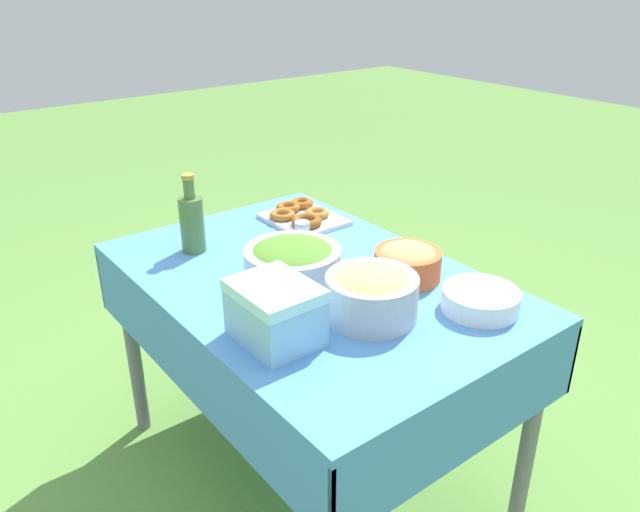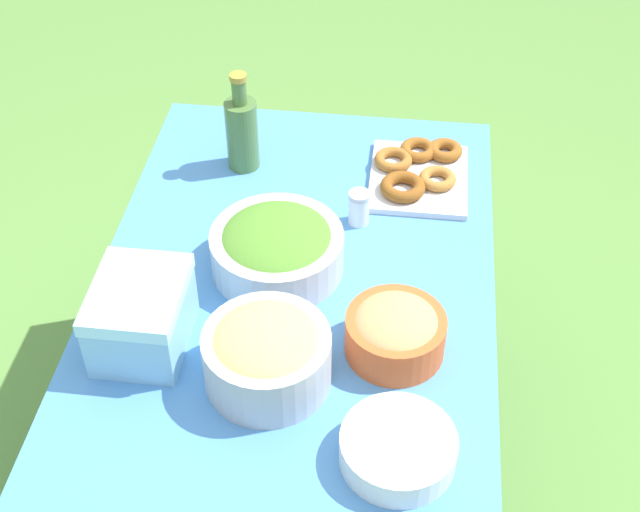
% 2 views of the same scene
% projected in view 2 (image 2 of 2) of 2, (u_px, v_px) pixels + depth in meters
% --- Properties ---
extents(ground_plane, '(14.00, 14.00, 0.00)m').
position_uv_depth(ground_plane, '(301.00, 476.00, 2.48)').
color(ground_plane, '#609342').
extents(picnic_table, '(1.29, 0.87, 0.77)m').
position_uv_depth(picnic_table, '(296.00, 311.00, 2.03)').
color(picnic_table, '#4C8CD1').
rests_on(picnic_table, ground_plane).
extents(salad_bowl, '(0.29, 0.29, 0.12)m').
position_uv_depth(salad_bowl, '(277.00, 247.00, 1.94)').
color(salad_bowl, silver).
rests_on(salad_bowl, picnic_table).
extents(pasta_bowl, '(0.25, 0.25, 0.14)m').
position_uv_depth(pasta_bowl, '(267.00, 354.00, 1.70)').
color(pasta_bowl, '#B2B7BC').
rests_on(pasta_bowl, picnic_table).
extents(donut_platter, '(0.30, 0.24, 0.05)m').
position_uv_depth(donut_platter, '(418.00, 172.00, 2.20)').
color(donut_platter, silver).
rests_on(donut_platter, picnic_table).
extents(plate_stack, '(0.21, 0.21, 0.06)m').
position_uv_depth(plate_stack, '(398.00, 449.00, 1.59)').
color(plate_stack, white).
rests_on(plate_stack, picnic_table).
extents(olive_oil_bottle, '(0.08, 0.08, 0.26)m').
position_uv_depth(olive_oil_bottle, '(242.00, 131.00, 2.19)').
color(olive_oil_bottle, '#4C7238').
rests_on(olive_oil_bottle, picnic_table).
extents(bread_bowl, '(0.20, 0.20, 0.11)m').
position_uv_depth(bread_bowl, '(395.00, 331.00, 1.76)').
color(bread_bowl, '#E05B28').
rests_on(bread_bowl, picnic_table).
extents(cooler_box, '(0.22, 0.18, 0.15)m').
position_uv_depth(cooler_box, '(141.00, 316.00, 1.76)').
color(cooler_box, '#8CC6E5').
rests_on(cooler_box, picnic_table).
extents(salt_shaker, '(0.05, 0.05, 0.09)m').
position_uv_depth(salt_shaker, '(359.00, 208.00, 2.06)').
color(salt_shaker, white).
rests_on(salt_shaker, picnic_table).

